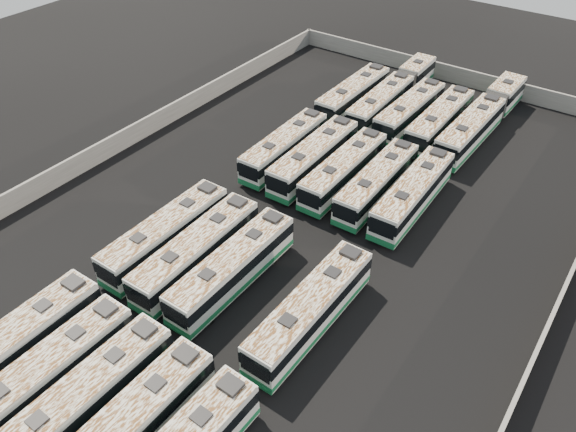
# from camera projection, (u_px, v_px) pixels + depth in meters

# --- Properties ---
(ground) EXTENTS (140.00, 140.00, 0.00)m
(ground) POSITION_uv_depth(u_px,v_px,m) (292.00, 224.00, 50.81)
(ground) COLOR black
(ground) RESTS_ON ground
(perimeter_wall) EXTENTS (45.20, 73.20, 2.20)m
(perimeter_wall) POSITION_uv_depth(u_px,v_px,m) (292.00, 215.00, 50.13)
(perimeter_wall) COLOR #65625E
(perimeter_wall) RESTS_ON ground
(bus_front_far_left) EXTENTS (2.88, 13.01, 3.66)m
(bus_front_far_left) POSITION_uv_depth(u_px,v_px,m) (13.00, 347.00, 37.71)
(bus_front_far_left) COLOR beige
(bus_front_far_left) RESTS_ON ground
(bus_front_left) EXTENTS (2.81, 12.72, 3.58)m
(bus_front_left) POSITION_uv_depth(u_px,v_px,m) (46.00, 376.00, 36.00)
(bus_front_left) COLOR beige
(bus_front_left) RESTS_ON ground
(bus_front_center) EXTENTS (2.89, 12.86, 3.61)m
(bus_front_center) POSITION_uv_depth(u_px,v_px,m) (84.00, 401.00, 34.55)
(bus_front_center) COLOR beige
(bus_front_center) RESTS_ON ground
(bus_midfront_far_left) EXTENTS (2.73, 12.86, 3.63)m
(bus_midfront_far_left) POSITION_uv_depth(u_px,v_px,m) (166.00, 234.00, 46.90)
(bus_midfront_far_left) COLOR beige
(bus_midfront_far_left) RESTS_ON ground
(bus_midfront_left) EXTENTS (3.02, 13.06, 3.67)m
(bus_midfront_left) POSITION_uv_depth(u_px,v_px,m) (197.00, 251.00, 45.18)
(bus_midfront_left) COLOR beige
(bus_midfront_left) RESTS_ON ground
(bus_midfront_center) EXTENTS (2.72, 12.80, 3.61)m
(bus_midfront_center) POSITION_uv_depth(u_px,v_px,m) (233.00, 268.00, 43.73)
(bus_midfront_center) COLOR beige
(bus_midfront_center) RESTS_ON ground
(bus_midfront_far_right) EXTENTS (2.84, 12.97, 3.65)m
(bus_midfront_far_right) POSITION_uv_depth(u_px,v_px,m) (311.00, 310.00, 40.30)
(bus_midfront_far_right) COLOR beige
(bus_midfront_far_right) RESTS_ON ground
(bus_midback_far_left) EXTENTS (2.90, 12.53, 3.52)m
(bus_midback_far_left) POSITION_uv_depth(u_px,v_px,m) (285.00, 147.00, 57.81)
(bus_midback_far_left) COLOR beige
(bus_midback_far_left) RESTS_ON ground
(bus_midback_left) EXTENTS (2.98, 13.06, 3.67)m
(bus_midback_left) POSITION_uv_depth(u_px,v_px,m) (314.00, 157.00, 56.12)
(bus_midback_left) COLOR beige
(bus_midback_left) RESTS_ON ground
(bus_midback_center) EXTENTS (2.75, 12.64, 3.56)m
(bus_midback_center) POSITION_uv_depth(u_px,v_px,m) (344.00, 170.00, 54.44)
(bus_midback_center) COLOR beige
(bus_midback_center) RESTS_ON ground
(bus_midback_right) EXTENTS (2.85, 12.53, 3.52)m
(bus_midback_right) POSITION_uv_depth(u_px,v_px,m) (377.00, 183.00, 52.82)
(bus_midback_right) COLOR beige
(bus_midback_right) RESTS_ON ground
(bus_midback_far_right) EXTENTS (3.02, 12.93, 3.63)m
(bus_midback_far_right) POSITION_uv_depth(u_px,v_px,m) (413.00, 194.00, 51.32)
(bus_midback_far_right) COLOR beige
(bus_midback_far_right) RESTS_ON ground
(bus_back_far_left) EXTENTS (2.80, 12.93, 3.64)m
(bus_back_far_left) POSITION_uv_depth(u_px,v_px,m) (353.00, 95.00, 66.86)
(bus_back_far_left) COLOR beige
(bus_back_far_left) RESTS_ON ground
(bus_back_left) EXTENTS (3.10, 19.50, 3.53)m
(bus_back_left) POSITION_uv_depth(u_px,v_px,m) (393.00, 93.00, 67.37)
(bus_back_left) COLOR beige
(bus_back_left) RESTS_ON ground
(bus_back_center) EXTENTS (2.96, 12.72, 3.57)m
(bus_back_center) POSITION_uv_depth(u_px,v_px,m) (409.00, 111.00, 63.73)
(bus_back_center) COLOR beige
(bus_back_center) RESTS_ON ground
(bus_back_right) EXTENTS (2.78, 12.94, 3.64)m
(bus_back_right) POSITION_uv_depth(u_px,v_px,m) (439.00, 121.00, 61.92)
(bus_back_right) COLOR beige
(bus_back_right) RESTS_ON ground
(bus_back_far_right) EXTENTS (3.20, 20.33, 3.68)m
(bus_back_far_right) POSITION_uv_depth(u_px,v_px,m) (482.00, 118.00, 62.47)
(bus_back_far_right) COLOR beige
(bus_back_far_right) RESTS_ON ground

